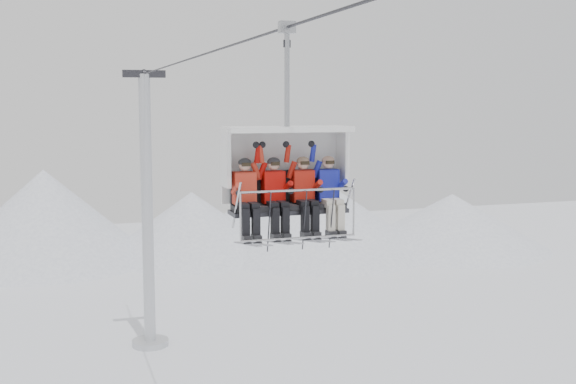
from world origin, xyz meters
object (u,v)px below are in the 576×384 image
object	(u,v)px
chairlift_carrier	(285,167)
skier_far_right	(329,192)
skier_center_right	(304,193)
skier_center_left	(275,194)
lift_tower_right	(148,231)
skier_far_left	(246,195)

from	to	relation	value
chairlift_carrier	skier_far_right	bearing A→B (deg)	-20.86
skier_center_right	skier_far_right	distance (m)	0.51
skier_center_left	skier_center_right	size ratio (longest dim) A/B	1.00
chairlift_carrier	skier_far_right	distance (m)	0.97
skier_center_right	skier_far_right	xyz separation A→B (m)	(0.51, 0.00, 0.00)
lift_tower_right	skier_center_left	bearing A→B (deg)	-90.76
lift_tower_right	skier_far_left	bearing A→B (deg)	-92.21
skier_far_left	skier_center_left	size ratio (longest dim) A/B	1.00
chairlift_carrier	skier_center_left	size ratio (longest dim) A/B	2.36
lift_tower_right	skier_far_left	world-z (taller)	lift_tower_right
chairlift_carrier	skier_far_left	world-z (taller)	chairlift_carrier
skier_far_left	skier_center_right	xyz separation A→B (m)	(1.15, 0.00, 0.00)
chairlift_carrier	skier_far_right	size ratio (longest dim) A/B	2.36
lift_tower_right	chairlift_carrier	world-z (taller)	lift_tower_right
skier_center_left	chairlift_carrier	bearing A→B (deg)	45.91
skier_center_right	skier_far_right	world-z (taller)	same
chairlift_carrier	skier_center_right	distance (m)	0.63
chairlift_carrier	skier_center_left	world-z (taller)	chairlift_carrier
skier_far_left	skier_center_right	world-z (taller)	same
skier_center_right	skier_far_right	bearing A→B (deg)	0.00
skier_far_left	skier_center_right	distance (m)	1.15
lift_tower_right	skier_far_right	bearing A→B (deg)	-87.93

